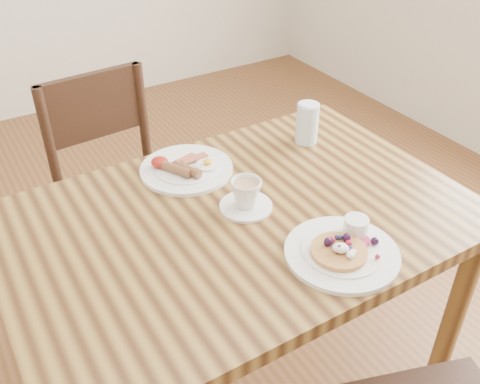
{
  "coord_description": "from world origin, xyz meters",
  "views": [
    {
      "loc": [
        -0.58,
        -0.94,
        1.59
      ],
      "look_at": [
        0.0,
        0.0,
        0.82
      ],
      "focal_mm": 40.0,
      "sensor_mm": 36.0,
      "label": 1
    }
  ],
  "objects_px": {
    "teacup_saucer": "(246,196)",
    "water_glass": "(307,123)",
    "breakfast_plate": "(185,168)",
    "chair_far": "(119,186)",
    "dining_table": "(240,243)",
    "pancake_plate": "(343,249)"
  },
  "relations": [
    {
      "from": "chair_far",
      "to": "pancake_plate",
      "type": "relative_size",
      "value": 3.26
    },
    {
      "from": "water_glass",
      "to": "chair_far",
      "type": "bearing_deg",
      "value": 137.68
    },
    {
      "from": "chair_far",
      "to": "pancake_plate",
      "type": "height_order",
      "value": "chair_far"
    },
    {
      "from": "pancake_plate",
      "to": "teacup_saucer",
      "type": "height_order",
      "value": "teacup_saucer"
    },
    {
      "from": "dining_table",
      "to": "pancake_plate",
      "type": "relative_size",
      "value": 4.44
    },
    {
      "from": "dining_table",
      "to": "water_glass",
      "type": "relative_size",
      "value": 9.32
    },
    {
      "from": "teacup_saucer",
      "to": "water_glass",
      "type": "distance_m",
      "value": 0.4
    },
    {
      "from": "dining_table",
      "to": "pancake_plate",
      "type": "bearing_deg",
      "value": -63.91
    },
    {
      "from": "breakfast_plate",
      "to": "water_glass",
      "type": "distance_m",
      "value": 0.41
    },
    {
      "from": "breakfast_plate",
      "to": "chair_far",
      "type": "bearing_deg",
      "value": 101.53
    },
    {
      "from": "dining_table",
      "to": "water_glass",
      "type": "bearing_deg",
      "value": 29.98
    },
    {
      "from": "teacup_saucer",
      "to": "chair_far",
      "type": "bearing_deg",
      "value": 102.16
    },
    {
      "from": "dining_table",
      "to": "pancake_plate",
      "type": "xyz_separation_m",
      "value": [
        0.13,
        -0.26,
        0.11
      ]
    },
    {
      "from": "breakfast_plate",
      "to": "teacup_saucer",
      "type": "relative_size",
      "value": 1.93
    },
    {
      "from": "chair_far",
      "to": "water_glass",
      "type": "distance_m",
      "value": 0.74
    },
    {
      "from": "dining_table",
      "to": "chair_far",
      "type": "bearing_deg",
      "value": 99.46
    },
    {
      "from": "teacup_saucer",
      "to": "water_glass",
      "type": "relative_size",
      "value": 1.09
    },
    {
      "from": "water_glass",
      "to": "teacup_saucer",
      "type": "bearing_deg",
      "value": -150.09
    },
    {
      "from": "dining_table",
      "to": "chair_far",
      "type": "xyz_separation_m",
      "value": [
        -0.11,
        0.66,
        -0.16
      ]
    },
    {
      "from": "chair_far",
      "to": "teacup_saucer",
      "type": "height_order",
      "value": "chair_far"
    },
    {
      "from": "breakfast_plate",
      "to": "pancake_plate",
      "type": "bearing_deg",
      "value": -73.39
    },
    {
      "from": "dining_table",
      "to": "breakfast_plate",
      "type": "height_order",
      "value": "breakfast_plate"
    }
  ]
}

